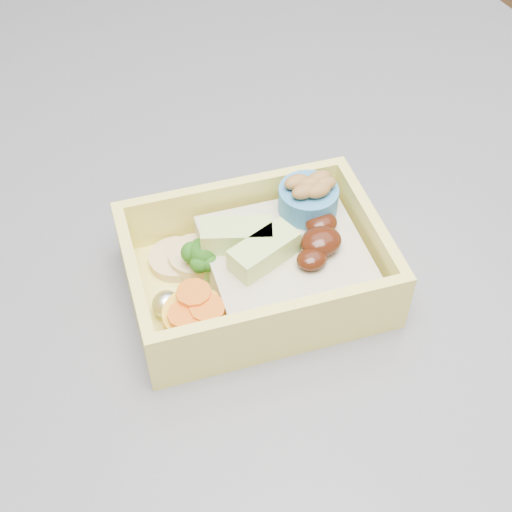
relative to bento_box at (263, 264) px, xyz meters
name	(u,v)px	position (x,y,z in m)	size (l,w,h in m)	color
bento_box	(263,264)	(0.00, 0.00, 0.00)	(0.19, 0.15, 0.06)	#E9DD60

